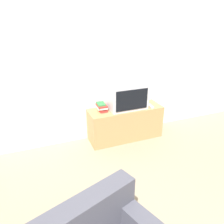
% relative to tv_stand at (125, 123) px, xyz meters
% --- Properties ---
extents(wall_back, '(9.00, 0.06, 2.60)m').
position_rel_tv_stand_xyz_m(wall_back, '(-0.86, 0.26, 1.02)').
color(wall_back, white).
rests_on(wall_back, ground_plane).
extents(tv_stand, '(1.28, 0.42, 0.57)m').
position_rel_tv_stand_xyz_m(tv_stand, '(0.00, 0.00, 0.00)').
color(tv_stand, tan).
rests_on(tv_stand, ground_plane).
extents(television, '(0.63, 0.39, 0.42)m').
position_rel_tv_stand_xyz_m(television, '(0.02, 0.02, 0.49)').
color(television, silver).
rests_on(television, tv_stand).
extents(book_stack, '(0.17, 0.23, 0.13)m').
position_rel_tv_stand_xyz_m(book_stack, '(-0.41, 0.06, 0.35)').
color(book_stack, '#B72D28').
rests_on(book_stack, tv_stand).
extents(remote_on_stand, '(0.07, 0.18, 0.02)m').
position_rel_tv_stand_xyz_m(remote_on_stand, '(0.43, -0.09, 0.30)').
color(remote_on_stand, '#B7B7B7').
rests_on(remote_on_stand, tv_stand).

